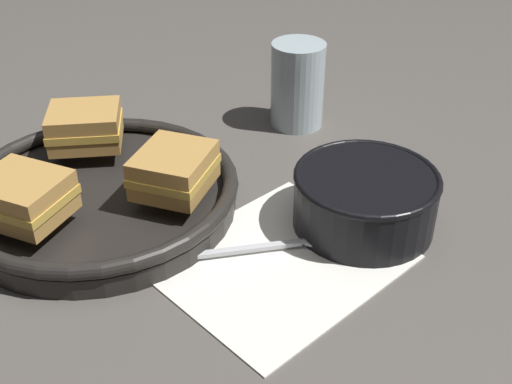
# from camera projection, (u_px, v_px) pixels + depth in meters

# --- Properties ---
(ground_plane) EXTENTS (4.00, 4.00, 0.00)m
(ground_plane) POSITION_uv_depth(u_px,v_px,m) (264.00, 220.00, 0.75)
(ground_plane) COLOR #56514C
(napkin) EXTENTS (0.25, 0.22, 0.00)m
(napkin) POSITION_uv_depth(u_px,v_px,m) (279.00, 261.00, 0.68)
(napkin) COLOR white
(napkin) RESTS_ON ground_plane
(soup_bowl) EXTENTS (0.16, 0.16, 0.07)m
(soup_bowl) POSITION_uv_depth(u_px,v_px,m) (365.00, 197.00, 0.72)
(soup_bowl) COLOR black
(soup_bowl) RESTS_ON ground_plane
(spoon) EXTENTS (0.15, 0.11, 0.01)m
(spoon) POSITION_uv_depth(u_px,v_px,m) (305.00, 242.00, 0.70)
(spoon) COLOR silver
(spoon) RESTS_ON napkin
(skillet) EXTENTS (0.33, 0.33, 0.04)m
(skillet) POSITION_uv_depth(u_px,v_px,m) (100.00, 194.00, 0.76)
(skillet) COLOR black
(skillet) RESTS_ON ground_plane
(sandwich_near_left) EXTENTS (0.11, 0.11, 0.05)m
(sandwich_near_left) POSITION_uv_depth(u_px,v_px,m) (174.00, 170.00, 0.72)
(sandwich_near_left) COLOR #C18E47
(sandwich_near_left) RESTS_ON skillet
(sandwich_near_right) EXTENTS (0.12, 0.12, 0.05)m
(sandwich_near_right) POSITION_uv_depth(u_px,v_px,m) (85.00, 126.00, 0.80)
(sandwich_near_right) COLOR #C18E47
(sandwich_near_right) RESTS_ON skillet
(sandwich_far_left) EXTENTS (0.10, 0.11, 0.05)m
(sandwich_far_left) POSITION_uv_depth(u_px,v_px,m) (23.00, 197.00, 0.67)
(sandwich_far_left) COLOR #C18E47
(sandwich_far_left) RESTS_ON skillet
(drinking_glass) EXTENTS (0.08, 0.08, 0.12)m
(drinking_glass) POSITION_uv_depth(u_px,v_px,m) (297.00, 85.00, 0.92)
(drinking_glass) COLOR silver
(drinking_glass) RESTS_ON ground_plane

